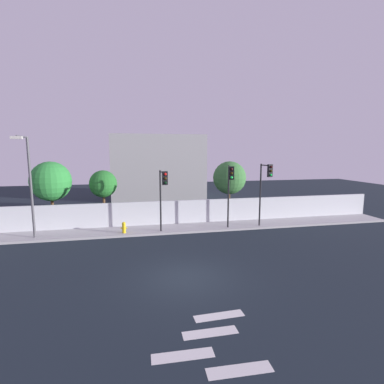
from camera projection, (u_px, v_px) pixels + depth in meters
The scene contains 13 objects.
ground_plane at pixel (186, 278), 13.21m from camera, with size 80.00×80.00×0.00m, color black.
sidewalk at pixel (165, 229), 21.14m from camera, with size 36.00×2.40×0.15m, color #ACACAC.
perimeter_wall at pixel (163, 213), 22.25m from camera, with size 36.00×0.18×1.80m, color silver.
crosswalk_marking at pixel (213, 341), 8.82m from camera, with size 3.42×3.05×0.01m.
traffic_light_left at pixel (163, 188), 19.40m from camera, with size 0.44×1.36×4.30m.
traffic_light_center at pixel (230, 183), 20.19m from camera, with size 0.54×1.65×4.59m.
traffic_light_right at pixel (265, 182), 20.94m from camera, with size 0.44×1.31×4.68m.
street_lamp_curbside at pixel (29, 179), 18.11m from camera, with size 0.60×2.01×6.52m.
fire_hydrant at pixel (124, 227), 19.89m from camera, with size 0.44×0.26×0.78m.
roadside_tree_leftmost at pixel (51, 181), 21.37m from camera, with size 2.94×2.94×5.00m.
roadside_tree_midleft at pixel (103, 184), 22.18m from camera, with size 2.10×2.10×4.30m.
roadside_tree_midright at pixel (229, 178), 24.22m from camera, with size 2.76×2.76×4.91m.
low_building_distant at pixel (158, 167), 35.60m from camera, with size 11.01×6.00×7.66m, color gray.
Camera 1 is at (-2.32, -12.30, 5.78)m, focal length 27.00 mm.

